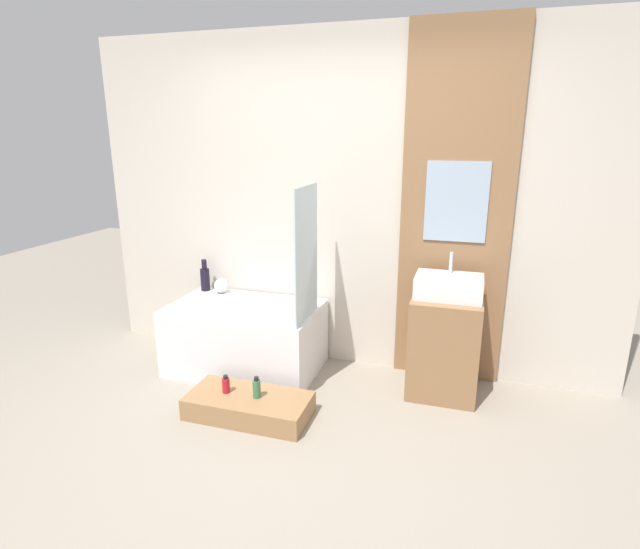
% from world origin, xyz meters
% --- Properties ---
extents(ground_plane, '(12.00, 12.00, 0.00)m').
position_xyz_m(ground_plane, '(0.00, 0.00, 0.00)').
color(ground_plane, gray).
extents(wall_tiled_back, '(4.20, 0.06, 2.60)m').
position_xyz_m(wall_tiled_back, '(0.00, 1.58, 1.30)').
color(wall_tiled_back, beige).
rests_on(wall_tiled_back, ground_plane).
extents(wall_wood_accent, '(0.79, 0.04, 2.60)m').
position_xyz_m(wall_wood_accent, '(0.84, 1.53, 1.30)').
color(wall_wood_accent, '#8E6642').
rests_on(wall_wood_accent, ground_plane).
extents(bathtub, '(1.17, 0.72, 0.54)m').
position_xyz_m(bathtub, '(-0.70, 1.17, 0.27)').
color(bathtub, white).
rests_on(bathtub, ground_plane).
extents(glass_shower_screen, '(0.01, 0.48, 0.96)m').
position_xyz_m(glass_shower_screen, '(-0.14, 1.07, 1.02)').
color(glass_shower_screen, silver).
rests_on(glass_shower_screen, bathtub).
extents(wooden_step_bench, '(0.82, 0.39, 0.15)m').
position_xyz_m(wooden_step_bench, '(-0.37, 0.53, 0.07)').
color(wooden_step_bench, '#997047').
rests_on(wooden_step_bench, ground_plane).
extents(vanity_cabinet, '(0.48, 0.49, 0.73)m').
position_xyz_m(vanity_cabinet, '(0.84, 1.26, 0.37)').
color(vanity_cabinet, '#8E6642').
rests_on(vanity_cabinet, ground_plane).
extents(sink, '(0.46, 0.31, 0.30)m').
position_xyz_m(sink, '(0.84, 1.27, 0.81)').
color(sink, white).
rests_on(sink, vanity_cabinet).
extents(vase_tall_dark, '(0.08, 0.08, 0.27)m').
position_xyz_m(vase_tall_dark, '(-1.19, 1.44, 0.65)').
color(vase_tall_dark, black).
rests_on(vase_tall_dark, bathtub).
extents(vase_round_light, '(0.12, 0.12, 0.12)m').
position_xyz_m(vase_round_light, '(-1.02, 1.42, 0.60)').
color(vase_round_light, silver).
rests_on(vase_round_light, bathtub).
extents(bottle_soap_primary, '(0.05, 0.05, 0.13)m').
position_xyz_m(bottle_soap_primary, '(-0.54, 0.53, 0.20)').
color(bottle_soap_primary, '#B21928').
rests_on(bottle_soap_primary, wooden_step_bench).
extents(bottle_soap_secondary, '(0.05, 0.05, 0.15)m').
position_xyz_m(bottle_soap_secondary, '(-0.31, 0.53, 0.21)').
color(bottle_soap_secondary, '#38704C').
rests_on(bottle_soap_secondary, wooden_step_bench).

